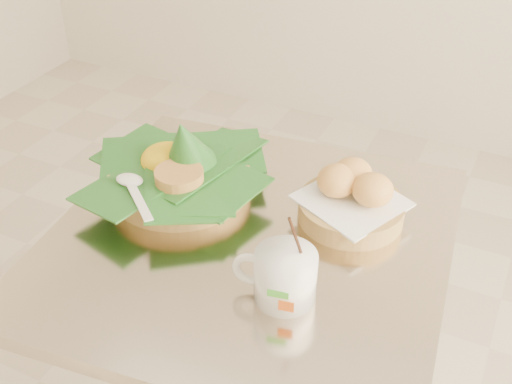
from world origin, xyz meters
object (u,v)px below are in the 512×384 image
at_px(bread_basket, 352,198).
at_px(coffee_mug, 284,275).
at_px(cafe_table, 250,321).
at_px(rice_basket, 179,170).

xyz_separation_m(bread_basket, coffee_mug, (-0.03, -0.25, 0.01)).
distance_m(cafe_table, coffee_mug, 0.31).
relative_size(bread_basket, coffee_mug, 1.27).
bearing_deg(cafe_table, rice_basket, 159.43).
relative_size(cafe_table, bread_basket, 3.52).
bearing_deg(rice_basket, coffee_mug, -31.29).
height_order(cafe_table, coffee_mug, coffee_mug).
xyz_separation_m(cafe_table, coffee_mug, (0.12, -0.11, 0.27)).
distance_m(cafe_table, bread_basket, 0.33).
bearing_deg(bread_basket, cafe_table, -137.20).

